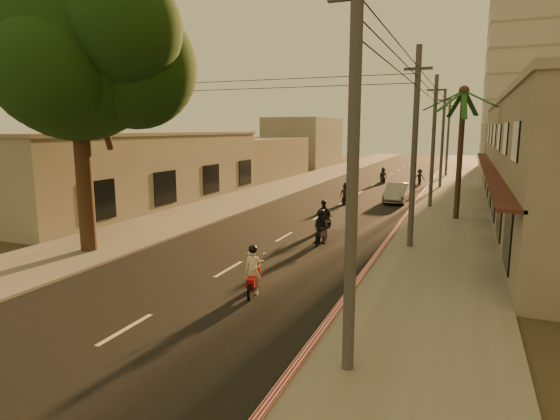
# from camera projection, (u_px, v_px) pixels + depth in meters

# --- Properties ---
(ground) EXTENTS (160.00, 160.00, 0.00)m
(ground) POSITION_uv_depth(u_px,v_px,m) (202.00, 285.00, 16.47)
(ground) COLOR #383023
(ground) RESTS_ON ground
(road) EXTENTS (10.00, 140.00, 0.02)m
(road) POSITION_uv_depth(u_px,v_px,m) (343.00, 203.00, 34.77)
(road) COLOR black
(road) RESTS_ON ground
(sidewalk_right) EXTENTS (5.00, 140.00, 0.12)m
(sidewalk_right) POSITION_uv_depth(u_px,v_px,m) (449.00, 208.00, 32.03)
(sidewalk_right) COLOR slate
(sidewalk_right) RESTS_ON ground
(sidewalk_left) EXTENTS (5.00, 140.00, 0.12)m
(sidewalk_left) POSITION_uv_depth(u_px,v_px,m) (251.00, 197.00, 37.51)
(sidewalk_left) COLOR slate
(sidewalk_left) RESTS_ON ground
(curb_stripe) EXTENTS (0.20, 60.00, 0.20)m
(curb_stripe) POSITION_uv_depth(u_px,v_px,m) (404.00, 218.00, 28.32)
(curb_stripe) COLOR red
(curb_stripe) RESTS_ON ground
(left_building) EXTENTS (8.20, 24.20, 5.20)m
(left_building) POSITION_uv_depth(u_px,v_px,m) (135.00, 168.00, 33.95)
(left_building) COLOR gray
(left_building) RESTS_ON ground
(distant_tower) EXTENTS (12.10, 12.10, 28.00)m
(distant_tower) POSITION_uv_depth(u_px,v_px,m) (538.00, 61.00, 59.48)
(distant_tower) COLOR #B7B5B2
(distant_tower) RESTS_ON ground
(broadleaf_tree) EXTENTS (9.60, 8.70, 12.10)m
(broadleaf_tree) POSITION_uv_depth(u_px,v_px,m) (85.00, 55.00, 19.40)
(broadleaf_tree) COLOR black
(broadleaf_tree) RESTS_ON ground
(palm_tree) EXTENTS (5.00, 5.00, 8.20)m
(palm_tree) POSITION_uv_depth(u_px,v_px,m) (464.00, 99.00, 26.97)
(palm_tree) COLOR black
(palm_tree) RESTS_ON ground
(utility_poles) EXTENTS (1.20, 48.26, 9.00)m
(utility_poles) POSITION_uv_depth(u_px,v_px,m) (435.00, 112.00, 31.39)
(utility_poles) COLOR #38383A
(utility_poles) RESTS_ON ground
(filler_right) EXTENTS (8.00, 14.00, 6.00)m
(filler_right) POSITION_uv_depth(u_px,v_px,m) (522.00, 151.00, 52.02)
(filler_right) COLOR gray
(filler_right) RESTS_ON ground
(filler_left_near) EXTENTS (8.00, 14.00, 4.40)m
(filler_left_near) POSITION_uv_depth(u_px,v_px,m) (252.00, 158.00, 52.32)
(filler_left_near) COLOR gray
(filler_left_near) RESTS_ON ground
(filler_left_far) EXTENTS (8.00, 14.00, 7.00)m
(filler_left_far) POSITION_uv_depth(u_px,v_px,m) (304.00, 142.00, 68.57)
(filler_left_far) COLOR gray
(filler_left_far) RESTS_ON ground
(scooter_red) EXTENTS (0.83, 1.70, 1.69)m
(scooter_red) POSITION_uv_depth(u_px,v_px,m) (253.00, 272.00, 15.44)
(scooter_red) COLOR black
(scooter_red) RESTS_ON ground
(scooter_mid_a) EXTENTS (0.78, 1.72, 1.69)m
(scooter_mid_a) POSITION_uv_depth(u_px,v_px,m) (321.00, 228.00, 22.26)
(scooter_mid_a) COLOR black
(scooter_mid_a) RESTS_ON ground
(scooter_mid_b) EXTENTS (1.05, 1.73, 1.70)m
(scooter_mid_b) POSITION_uv_depth(u_px,v_px,m) (324.00, 217.00, 25.11)
(scooter_mid_b) COLOR black
(scooter_mid_b) RESTS_ON ground
(scooter_far_a) EXTENTS (0.88, 1.62, 1.60)m
(scooter_far_a) POSITION_uv_depth(u_px,v_px,m) (345.00, 194.00, 34.05)
(scooter_far_a) COLOR black
(scooter_far_a) RESTS_ON ground
(scooter_far_b) EXTENTS (1.17, 1.64, 1.61)m
(scooter_far_b) POSITION_uv_depth(u_px,v_px,m) (420.00, 177.00, 45.81)
(scooter_far_b) COLOR black
(scooter_far_b) RESTS_ON ground
(parked_car) EXTENTS (1.59, 4.39, 1.44)m
(parked_car) POSITION_uv_depth(u_px,v_px,m) (397.00, 193.00, 35.00)
(parked_car) COLOR gray
(parked_car) RESTS_ON ground
(scooter_far_c) EXTENTS (1.10, 1.54, 1.61)m
(scooter_far_c) POSITION_uv_depth(u_px,v_px,m) (383.00, 176.00, 47.33)
(scooter_far_c) COLOR black
(scooter_far_c) RESTS_ON ground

